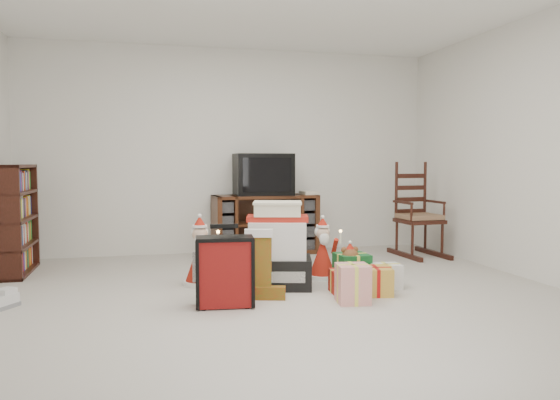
{
  "coord_description": "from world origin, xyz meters",
  "views": [
    {
      "loc": [
        -1.05,
        -4.19,
        1.12
      ],
      "look_at": [
        0.14,
        0.6,
        0.77
      ],
      "focal_mm": 35.0,
      "sensor_mm": 36.0,
      "label": 1
    }
  ],
  "objects_px": {
    "gift_cluster": "(361,278)",
    "mrs_claus_figurine": "(200,258)",
    "bookshelf": "(14,221)",
    "gift_pile": "(278,251)",
    "tv_stand": "(265,224)",
    "crt_television": "(263,174)",
    "teddy_bear": "(349,269)",
    "santa_figurine": "(323,255)",
    "rocking_chair": "(417,222)",
    "red_suitcase": "(225,271)"
  },
  "relations": [
    {
      "from": "gift_cluster",
      "to": "mrs_claus_figurine",
      "type": "bearing_deg",
      "value": 155.14
    },
    {
      "from": "bookshelf",
      "to": "gift_pile",
      "type": "relative_size",
      "value": 1.46
    },
    {
      "from": "tv_stand",
      "to": "crt_television",
      "type": "bearing_deg",
      "value": 157.43
    },
    {
      "from": "teddy_bear",
      "to": "mrs_claus_figurine",
      "type": "height_order",
      "value": "mrs_claus_figurine"
    },
    {
      "from": "bookshelf",
      "to": "crt_television",
      "type": "height_order",
      "value": "crt_television"
    },
    {
      "from": "mrs_claus_figurine",
      "to": "bookshelf",
      "type": "bearing_deg",
      "value": 151.09
    },
    {
      "from": "bookshelf",
      "to": "mrs_claus_figurine",
      "type": "height_order",
      "value": "bookshelf"
    },
    {
      "from": "tv_stand",
      "to": "santa_figurine",
      "type": "bearing_deg",
      "value": -84.71
    },
    {
      "from": "rocking_chair",
      "to": "red_suitcase",
      "type": "height_order",
      "value": "rocking_chair"
    },
    {
      "from": "rocking_chair",
      "to": "crt_television",
      "type": "xyz_separation_m",
      "value": [
        -1.76,
        0.56,
        0.57
      ]
    },
    {
      "from": "santa_figurine",
      "to": "gift_pile",
      "type": "bearing_deg",
      "value": -153.62
    },
    {
      "from": "rocking_chair",
      "to": "santa_figurine",
      "type": "relative_size",
      "value": 1.96
    },
    {
      "from": "gift_pile",
      "to": "gift_cluster",
      "type": "relative_size",
      "value": 0.9
    },
    {
      "from": "tv_stand",
      "to": "bookshelf",
      "type": "bearing_deg",
      "value": -172.19
    },
    {
      "from": "gift_pile",
      "to": "santa_figurine",
      "type": "xyz_separation_m",
      "value": [
        0.51,
        0.25,
        -0.1
      ]
    },
    {
      "from": "santa_figurine",
      "to": "tv_stand",
      "type": "bearing_deg",
      "value": 98.79
    },
    {
      "from": "crt_television",
      "to": "bookshelf",
      "type": "bearing_deg",
      "value": -167.7
    },
    {
      "from": "santa_figurine",
      "to": "mrs_claus_figurine",
      "type": "height_order",
      "value": "mrs_claus_figurine"
    },
    {
      "from": "gift_pile",
      "to": "red_suitcase",
      "type": "xyz_separation_m",
      "value": [
        -0.55,
        -0.54,
        -0.05
      ]
    },
    {
      "from": "bookshelf",
      "to": "tv_stand",
      "type": "bearing_deg",
      "value": 11.31
    },
    {
      "from": "tv_stand",
      "to": "gift_cluster",
      "type": "relative_size",
      "value": 1.53
    },
    {
      "from": "bookshelf",
      "to": "santa_figurine",
      "type": "height_order",
      "value": "bookshelf"
    },
    {
      "from": "teddy_bear",
      "to": "santa_figurine",
      "type": "bearing_deg",
      "value": 112.1
    },
    {
      "from": "gift_pile",
      "to": "santa_figurine",
      "type": "relative_size",
      "value": 1.26
    },
    {
      "from": "teddy_bear",
      "to": "santa_figurine",
      "type": "distance_m",
      "value": 0.38
    },
    {
      "from": "red_suitcase",
      "to": "santa_figurine",
      "type": "xyz_separation_m",
      "value": [
        1.06,
        0.79,
        -0.05
      ]
    },
    {
      "from": "red_suitcase",
      "to": "gift_cluster",
      "type": "distance_m",
      "value": 1.23
    },
    {
      "from": "teddy_bear",
      "to": "gift_cluster",
      "type": "relative_size",
      "value": 0.42
    },
    {
      "from": "tv_stand",
      "to": "rocking_chair",
      "type": "relative_size",
      "value": 1.1
    },
    {
      "from": "santa_figurine",
      "to": "mrs_claus_figurine",
      "type": "bearing_deg",
      "value": -179.93
    },
    {
      "from": "rocking_chair",
      "to": "mrs_claus_figurine",
      "type": "xyz_separation_m",
      "value": [
        -2.67,
        -0.95,
        -0.15
      ]
    },
    {
      "from": "tv_stand",
      "to": "gift_cluster",
      "type": "distance_m",
      "value": 2.16
    },
    {
      "from": "santa_figurine",
      "to": "gift_cluster",
      "type": "xyz_separation_m",
      "value": [
        0.15,
        -0.61,
        -0.1
      ]
    },
    {
      "from": "mrs_claus_figurine",
      "to": "rocking_chair",
      "type": "bearing_deg",
      "value": 19.62
    },
    {
      "from": "santa_figurine",
      "to": "crt_television",
      "type": "xyz_separation_m",
      "value": [
        -0.26,
        1.51,
        0.74
      ]
    },
    {
      "from": "gift_pile",
      "to": "teddy_bear",
      "type": "relative_size",
      "value": 2.15
    },
    {
      "from": "bookshelf",
      "to": "gift_cluster",
      "type": "distance_m",
      "value": 3.47
    },
    {
      "from": "tv_stand",
      "to": "santa_figurine",
      "type": "xyz_separation_m",
      "value": [
        0.23,
        -1.5,
        -0.13
      ]
    },
    {
      "from": "red_suitcase",
      "to": "mrs_claus_figurine",
      "type": "relative_size",
      "value": 1.01
    },
    {
      "from": "rocking_chair",
      "to": "gift_pile",
      "type": "bearing_deg",
      "value": -152.45
    },
    {
      "from": "santa_figurine",
      "to": "mrs_claus_figurine",
      "type": "distance_m",
      "value": 1.17
    },
    {
      "from": "teddy_bear",
      "to": "crt_television",
      "type": "relative_size",
      "value": 0.51
    },
    {
      "from": "red_suitcase",
      "to": "teddy_bear",
      "type": "relative_size",
      "value": 1.83
    },
    {
      "from": "tv_stand",
      "to": "bookshelf",
      "type": "height_order",
      "value": "bookshelf"
    },
    {
      "from": "tv_stand",
      "to": "red_suitcase",
      "type": "xyz_separation_m",
      "value": [
        -0.82,
        -2.29,
        -0.08
      ]
    },
    {
      "from": "crt_television",
      "to": "mrs_claus_figurine",
      "type": "bearing_deg",
      "value": -120.45
    },
    {
      "from": "bookshelf",
      "to": "gift_cluster",
      "type": "xyz_separation_m",
      "value": [
        3.07,
        -1.58,
        -0.4
      ]
    },
    {
      "from": "bookshelf",
      "to": "gift_cluster",
      "type": "relative_size",
      "value": 1.31
    },
    {
      "from": "rocking_chair",
      "to": "teddy_bear",
      "type": "height_order",
      "value": "rocking_chair"
    },
    {
      "from": "tv_stand",
      "to": "gift_cluster",
      "type": "xyz_separation_m",
      "value": [
        0.38,
        -2.11,
        -0.23
      ]
    }
  ]
}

